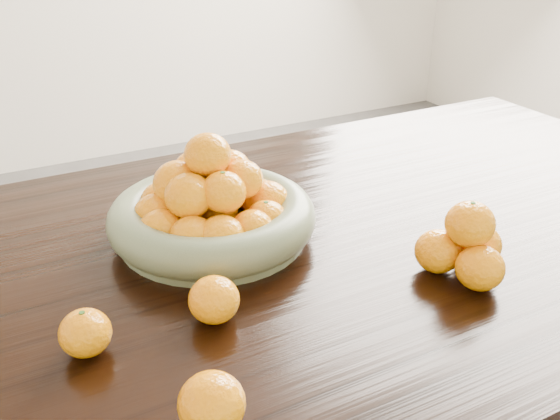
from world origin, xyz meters
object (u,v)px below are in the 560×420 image
dining_table (279,289)px  orange_pyramid (466,246)px  loose_orange_0 (85,333)px  fruit_bowl (211,210)px

dining_table → orange_pyramid: size_ratio=13.63×
dining_table → orange_pyramid: 0.34m
dining_table → loose_orange_0: (-0.36, -0.13, 0.12)m
orange_pyramid → dining_table: bearing=135.4°
fruit_bowl → orange_pyramid: 0.43m
dining_table → loose_orange_0: loose_orange_0 is taller
fruit_bowl → loose_orange_0: size_ratio=5.28×
orange_pyramid → loose_orange_0: orange_pyramid is taller
dining_table → orange_pyramid: bearing=-44.6°
fruit_bowl → loose_orange_0: 0.34m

